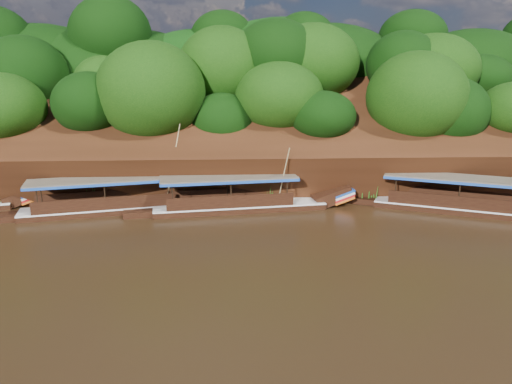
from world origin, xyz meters
TOP-DOWN VIEW (x-y plane):
  - ground at (0.00, 0.00)m, footprint 160.00×160.00m
  - riverbank at (-0.01, 22.73)m, footprint 120.00×30.06m
  - boat_0 at (14.88, 6.32)m, footprint 14.81×8.42m
  - boat_1 at (-1.28, 8.28)m, footprint 14.63×4.08m
  - boat_2 at (-9.85, 8.43)m, footprint 15.58×5.43m
  - reeds at (-2.86, 9.59)m, footprint 49.62×2.17m

SIDE VIEW (x-z plane):
  - ground at x=0.00m, z-range 0.00..0.00m
  - boat_2 at x=-9.85m, z-range -2.69..3.80m
  - boat_1 at x=-1.28m, z-range -1.97..3.10m
  - boat_0 at x=14.88m, z-range -2.93..4.06m
  - reeds at x=-2.86m, z-range -0.10..1.85m
  - riverbank at x=-0.01m, z-range -7.81..11.59m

